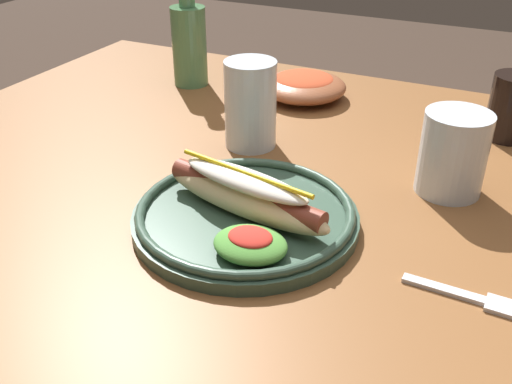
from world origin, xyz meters
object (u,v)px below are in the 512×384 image
at_px(fork, 471,297).
at_px(glass_bottle, 189,40).
at_px(water_cup, 250,104).
at_px(hot_dog_plate, 246,211).
at_px(side_bowl, 304,85).
at_px(extra_cup, 453,153).

xyz_separation_m(fork, glass_bottle, (-0.59, 0.43, 0.08)).
height_order(water_cup, glass_bottle, glass_bottle).
bearing_deg(hot_dog_plate, water_cup, 114.58).
bearing_deg(water_cup, side_bowl, 90.02).
height_order(hot_dog_plate, glass_bottle, glass_bottle).
bearing_deg(fork, side_bowl, 130.72).
bearing_deg(glass_bottle, extra_cup, -21.97).
height_order(extra_cup, glass_bottle, glass_bottle).
relative_size(fork, water_cup, 0.90).
bearing_deg(side_bowl, glass_bottle, -174.00).
relative_size(glass_bottle, side_bowl, 1.50).
xyz_separation_m(extra_cup, side_bowl, (-0.30, 0.24, -0.03)).
relative_size(fork, extra_cup, 1.08).
bearing_deg(glass_bottle, side_bowl, 6.00).
bearing_deg(glass_bottle, hot_dog_plate, -51.68).
bearing_deg(glass_bottle, water_cup, -41.21).
distance_m(hot_dog_plate, fork, 0.27).
height_order(water_cup, side_bowl, water_cup).
relative_size(water_cup, side_bowl, 0.86).
bearing_deg(hot_dog_plate, extra_cup, 43.59).
xyz_separation_m(hot_dog_plate, extra_cup, (0.21, 0.20, 0.03)).
relative_size(water_cup, glass_bottle, 0.57).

